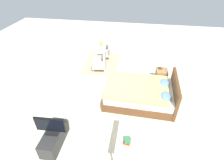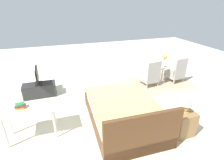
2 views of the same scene
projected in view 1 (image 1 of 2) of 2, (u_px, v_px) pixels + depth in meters
name	position (u px, v px, depth m)	size (l,w,h in m)	color
ground_plane	(110.00, 94.00, 6.08)	(16.00, 16.00, 0.00)	beige
floor_rug	(102.00, 63.00, 7.81)	(2.10, 1.50, 0.01)	tan
bed	(141.00, 93.00, 5.67)	(1.60, 2.23, 0.96)	brown
armchair_by_window_left	(105.00, 51.00, 8.02)	(0.62, 0.62, 0.92)	#ADA8A3
armchair_by_window_right	(100.00, 62.00, 7.16)	(0.60, 0.60, 0.92)	#ADA8A3
side_table	(102.00, 56.00, 7.59)	(0.40, 0.40, 0.60)	beige
flower_vase	(101.00, 45.00, 7.29)	(0.17, 0.17, 0.48)	silver
nightstand	(161.00, 77.00, 6.48)	(0.44, 0.41, 0.57)	#997047
table_lamp	(163.00, 65.00, 6.19)	(0.22, 0.22, 0.33)	tan
tv_stand	(54.00, 138.00, 4.39)	(0.96, 0.40, 0.42)	#2D2D2D
tv_flatscreen	(50.00, 126.00, 4.11)	(0.21, 0.73, 0.50)	black
vanity_desk	(129.00, 140.00, 3.86)	(1.04, 0.52, 0.74)	silver
book_stack	(127.00, 141.00, 3.65)	(0.20, 0.16, 0.11)	#B79333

